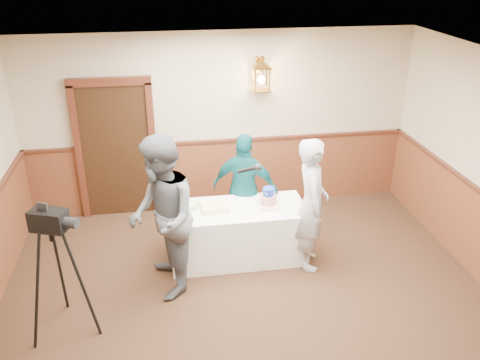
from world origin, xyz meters
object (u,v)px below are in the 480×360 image
object	(u,v)px
tiered_cake	(268,200)
tv_camera_rig	(59,279)
interviewer	(162,218)
sheet_cake_green	(187,204)
assistant_p	(245,188)
baker	(311,204)
display_table	(238,233)
sheet_cake_yellow	(215,207)

from	to	relation	value
tiered_cake	tv_camera_rig	xyz separation A→B (m)	(-2.51, -1.10, -0.19)
tiered_cake	tv_camera_rig	size ratio (longest dim) A/B	0.19
tv_camera_rig	interviewer	bearing A→B (deg)	47.97
tiered_cake	sheet_cake_green	distance (m)	1.08
assistant_p	tv_camera_rig	xyz separation A→B (m)	(-2.28, -1.61, -0.13)
baker	tv_camera_rig	distance (m)	3.13
display_table	assistant_p	bearing A→B (deg)	69.12
baker	sheet_cake_green	bearing A→B (deg)	82.10
sheet_cake_green	assistant_p	size ratio (longest dim) A/B	0.19
tiered_cake	assistant_p	xyz separation A→B (m)	(-0.22, 0.51, -0.06)
sheet_cake_yellow	assistant_p	bearing A→B (deg)	44.56
display_table	sheet_cake_green	size ratio (longest dim) A/B	6.08
baker	tv_camera_rig	xyz separation A→B (m)	(-3.01, -0.82, -0.22)
sheet_cake_yellow	baker	size ratio (longest dim) A/B	0.20
sheet_cake_green	assistant_p	world-z (taller)	assistant_p
sheet_cake_green	baker	xyz separation A→B (m)	(1.56, -0.47, 0.11)
tiered_cake	sheet_cake_green	xyz separation A→B (m)	(-1.06, 0.19, -0.07)
display_table	sheet_cake_yellow	distance (m)	0.51
sheet_cake_green	tv_camera_rig	bearing A→B (deg)	-138.32
sheet_cake_yellow	interviewer	bearing A→B (deg)	-139.85
interviewer	baker	world-z (taller)	interviewer
tiered_cake	interviewer	size ratio (longest dim) A/B	0.14
sheet_cake_green	baker	size ratio (longest dim) A/B	0.17
sheet_cake_yellow	tv_camera_rig	xyz separation A→B (m)	(-1.80, -1.13, -0.11)
display_table	interviewer	xyz separation A→B (m)	(-0.99, -0.58, 0.63)
sheet_cake_yellow	sheet_cake_green	size ratio (longest dim) A/B	1.18
interviewer	tiered_cake	bearing A→B (deg)	105.61
tiered_cake	sheet_cake_green	size ratio (longest dim) A/B	0.94
display_table	sheet_cake_green	world-z (taller)	sheet_cake_green
display_table	sheet_cake_green	xyz separation A→B (m)	(-0.65, 0.15, 0.41)
interviewer	assistant_p	distance (m)	1.59
display_table	tiered_cake	distance (m)	0.63
tiered_cake	sheet_cake_yellow	bearing A→B (deg)	177.37
display_table	tiered_cake	xyz separation A→B (m)	(0.40, -0.04, 0.48)
display_table	sheet_cake_yellow	world-z (taller)	sheet_cake_yellow
display_table	assistant_p	xyz separation A→B (m)	(0.18, 0.48, 0.42)
tiered_cake	assistant_p	bearing A→B (deg)	113.53
tiered_cake	tv_camera_rig	world-z (taller)	tv_camera_rig
sheet_cake_yellow	interviewer	size ratio (longest dim) A/B	0.17
sheet_cake_green	baker	bearing A→B (deg)	-16.66
interviewer	baker	bearing A→B (deg)	92.22
interviewer	tv_camera_rig	bearing A→B (deg)	-69.06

